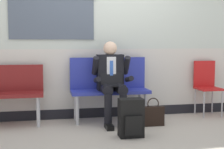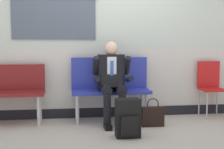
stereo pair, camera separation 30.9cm
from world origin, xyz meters
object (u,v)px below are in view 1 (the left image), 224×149
object	(u,v)px
bench_with_person	(109,84)
handbag	(153,115)
person_seated	(112,80)
folding_chair	(206,83)
backpack	(131,118)

from	to	relation	value
bench_with_person	handbag	distance (m)	0.85
person_seated	handbag	world-z (taller)	person_seated
person_seated	folding_chair	distance (m)	1.71
person_seated	backpack	bearing A→B (deg)	-82.98
backpack	folding_chair	distance (m)	1.91
backpack	handbag	distance (m)	0.68
folding_chair	handbag	bearing A→B (deg)	-154.22
bench_with_person	person_seated	size ratio (longest dim) A/B	0.98
person_seated	handbag	distance (m)	0.81
person_seated	folding_chair	bearing A→B (deg)	8.47
bench_with_person	person_seated	bearing A→B (deg)	-90.00
handbag	backpack	bearing A→B (deg)	-133.64
bench_with_person	handbag	world-z (taller)	bench_with_person
backpack	handbag	xyz separation A→B (m)	(0.46, 0.48, -0.09)
backpack	person_seated	bearing A→B (deg)	97.02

